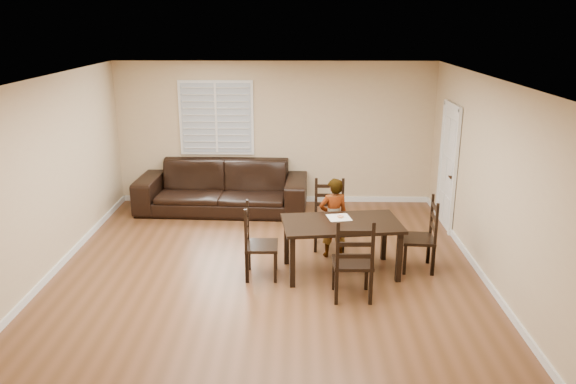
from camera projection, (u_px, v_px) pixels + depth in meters
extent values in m
plane|color=brown|center=(266.00, 280.00, 7.70)|extent=(7.00, 7.00, 0.00)
cube|color=#CDB68A|center=(275.00, 133.00, 10.65)|extent=(6.00, 0.04, 2.70)
cube|color=#CDB68A|center=(237.00, 328.00, 3.96)|extent=(6.00, 0.04, 2.70)
cube|color=#CDB68A|center=(36.00, 185.00, 7.35)|extent=(0.04, 7.00, 2.70)
cube|color=#CDB68A|center=(496.00, 187.00, 7.26)|extent=(0.04, 7.00, 2.70)
cube|color=white|center=(263.00, 81.00, 6.90)|extent=(6.00, 7.00, 0.04)
cube|color=white|center=(216.00, 118.00, 10.53)|extent=(1.40, 0.08, 1.40)
cube|color=white|center=(448.00, 168.00, 9.45)|extent=(0.06, 0.94, 2.05)
cylinder|color=#332114|center=(450.00, 177.00, 9.19)|extent=(0.06, 0.06, 0.02)
cube|color=white|center=(275.00, 199.00, 11.02)|extent=(6.00, 0.03, 0.10)
cube|color=white|center=(50.00, 275.00, 7.73)|extent=(0.03, 7.00, 0.10)
cube|color=white|center=(484.00, 278.00, 7.64)|extent=(0.03, 7.00, 0.10)
cube|color=black|center=(341.00, 224.00, 7.73)|extent=(1.71, 1.10, 0.05)
cube|color=black|center=(292.00, 262.00, 7.42)|extent=(0.08, 0.08, 0.71)
cube|color=black|center=(399.00, 257.00, 7.57)|extent=(0.08, 0.08, 0.71)
cube|color=black|center=(286.00, 241.00, 8.12)|extent=(0.08, 0.08, 0.71)
cube|color=black|center=(384.00, 237.00, 8.27)|extent=(0.08, 0.08, 0.71)
cube|color=black|center=(329.00, 220.00, 8.67)|extent=(0.50, 0.46, 0.04)
cube|color=black|center=(329.00, 211.00, 8.84)|extent=(0.48, 0.06, 1.07)
cube|color=black|center=(316.00, 239.00, 8.57)|extent=(0.04, 0.04, 0.44)
cube|color=black|center=(343.00, 239.00, 8.55)|extent=(0.04, 0.04, 0.44)
cube|color=black|center=(316.00, 230.00, 8.94)|extent=(0.04, 0.04, 0.44)
cube|color=black|center=(342.00, 230.00, 8.92)|extent=(0.04, 0.04, 0.44)
cube|color=black|center=(352.00, 263.00, 7.11)|extent=(0.50, 0.47, 0.04)
cube|color=black|center=(354.00, 264.00, 6.89)|extent=(0.50, 0.05, 1.10)
cube|color=black|center=(366.00, 274.00, 7.37)|extent=(0.04, 0.04, 0.45)
cube|color=black|center=(334.00, 274.00, 7.37)|extent=(0.04, 0.04, 0.45)
cube|color=black|center=(371.00, 288.00, 7.00)|extent=(0.04, 0.04, 0.45)
cube|color=black|center=(336.00, 288.00, 7.00)|extent=(0.04, 0.04, 0.45)
cube|color=black|center=(262.00, 246.00, 7.70)|extent=(0.45, 0.48, 0.04)
cube|color=black|center=(247.00, 241.00, 7.68)|extent=(0.05, 0.47, 1.05)
cube|color=black|center=(275.00, 268.00, 7.58)|extent=(0.04, 0.04, 0.43)
cube|color=black|center=(276.00, 256.00, 7.97)|extent=(0.04, 0.04, 0.43)
cube|color=black|center=(247.00, 268.00, 7.57)|extent=(0.04, 0.04, 0.43)
cube|color=black|center=(249.00, 256.00, 7.97)|extent=(0.04, 0.04, 0.43)
cube|color=black|center=(418.00, 239.00, 7.93)|extent=(0.48, 0.51, 0.04)
cube|color=black|center=(433.00, 234.00, 7.89)|extent=(0.08, 0.48, 1.06)
cube|color=black|center=(402.00, 248.00, 8.21)|extent=(0.05, 0.05, 0.43)
cube|color=black|center=(405.00, 260.00, 7.82)|extent=(0.05, 0.05, 0.43)
cube|color=black|center=(428.00, 249.00, 8.18)|extent=(0.05, 0.05, 0.43)
cube|color=black|center=(433.00, 261.00, 7.79)|extent=(0.05, 0.05, 0.43)
imported|color=gray|center=(333.00, 218.00, 8.32)|extent=(0.50, 0.39, 1.22)
cube|color=beige|center=(339.00, 218.00, 7.90)|extent=(0.36, 0.36, 0.00)
torus|color=#DB8A4E|center=(340.00, 216.00, 7.89)|extent=(0.09, 0.09, 0.03)
torus|color=silver|center=(340.00, 216.00, 7.89)|extent=(0.08, 0.08, 0.02)
imported|color=black|center=(222.00, 187.00, 10.38)|extent=(3.15, 1.36, 0.90)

